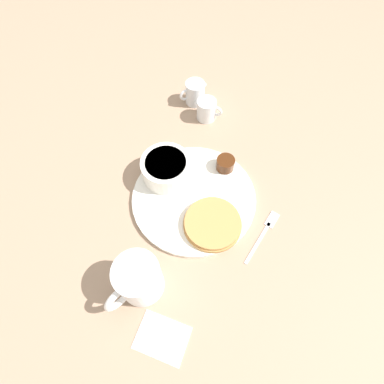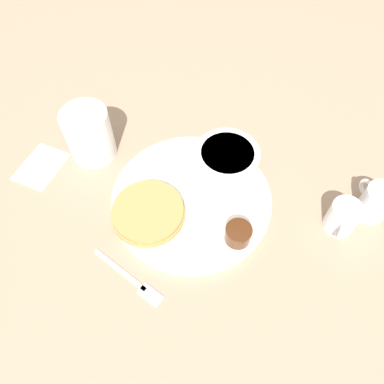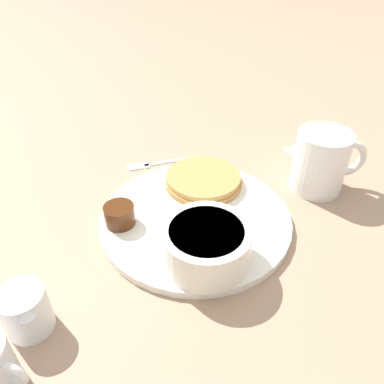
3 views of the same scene
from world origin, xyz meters
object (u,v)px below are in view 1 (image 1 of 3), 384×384
object	(u,v)px
plate	(194,198)
fork	(265,230)
bowl	(166,168)
creamer_pitcher_far	(195,93)
coffee_mug	(138,280)
creamer_pitcher_near	(207,110)

from	to	relation	value
plate	fork	distance (m)	0.18
bowl	creamer_pitcher_far	bearing A→B (deg)	-87.90
coffee_mug	plate	bearing A→B (deg)	-100.87
plate	bowl	world-z (taller)	bowl
bowl	plate	bearing A→B (deg)	153.95
creamer_pitcher_far	fork	world-z (taller)	creamer_pitcher_far
bowl	fork	xyz separation A→B (m)	(-0.25, 0.07, -0.04)
plate	coffee_mug	world-z (taller)	coffee_mug
plate	creamer_pitcher_near	size ratio (longest dim) A/B	3.75
bowl	fork	bearing A→B (deg)	164.91
coffee_mug	creamer_pitcher_near	distance (m)	0.48
coffee_mug	fork	distance (m)	0.29
creamer_pitcher_far	plate	bearing A→B (deg)	106.34
coffee_mug	creamer_pitcher_far	distance (m)	0.53
coffee_mug	fork	size ratio (longest dim) A/B	0.81
plate	creamer_pitcher_far	bearing A→B (deg)	-73.66
creamer_pitcher_near	creamer_pitcher_far	world-z (taller)	creamer_pitcher_far
plate	fork	bearing A→B (deg)	170.36
bowl	fork	world-z (taller)	bowl
coffee_mug	creamer_pitcher_far	size ratio (longest dim) A/B	1.74
plate	bowl	xyz separation A→B (m)	(0.08, -0.04, 0.03)
bowl	creamer_pitcher_far	size ratio (longest dim) A/B	1.74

